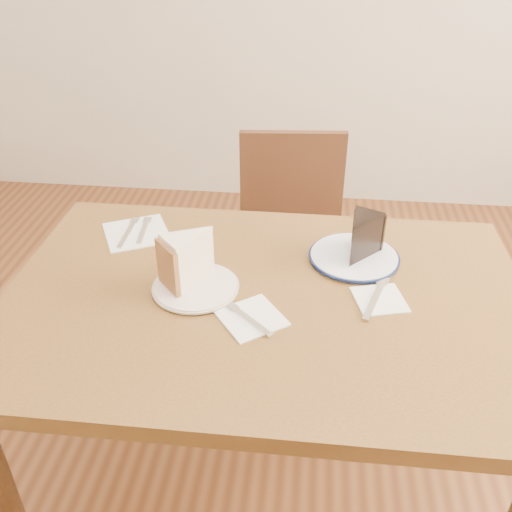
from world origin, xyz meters
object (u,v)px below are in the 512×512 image
object	(u,v)px
carrot_cake	(192,259)
chocolate_cake	(360,240)
chair_far	(291,250)
plate_cream	(196,287)
table	(263,329)
plate_navy	(354,257)

from	to	relation	value
carrot_cake	chocolate_cake	xyz separation A→B (m)	(0.39, 0.14, -0.01)
chair_far	plate_cream	size ratio (longest dim) A/B	4.45
plate_cream	table	bearing A→B (deg)	-2.63
plate_cream	carrot_cake	distance (m)	0.07
chair_far	chocolate_cake	size ratio (longest dim) A/B	7.74
chocolate_cake	carrot_cake	bearing A→B (deg)	44.82
table	carrot_cake	bearing A→B (deg)	169.35
plate_navy	chocolate_cake	xyz separation A→B (m)	(0.01, -0.00, 0.05)
plate_navy	carrot_cake	bearing A→B (deg)	-159.04
chocolate_cake	chair_far	bearing A→B (deg)	-43.35
table	chair_far	distance (m)	0.66
table	plate_navy	size ratio (longest dim) A/B	5.54
plate_cream	carrot_cake	size ratio (longest dim) A/B	1.64
chair_far	carrot_cake	distance (m)	0.72
chair_far	table	bearing A→B (deg)	81.88
plate_cream	carrot_cake	xyz separation A→B (m)	(-0.01, 0.02, 0.06)
plate_navy	carrot_cake	xyz separation A→B (m)	(-0.38, -0.15, 0.06)
plate_navy	plate_cream	bearing A→B (deg)	-155.31
chair_far	chocolate_cake	world-z (taller)	same
chair_far	plate_navy	bearing A→B (deg)	106.07
carrot_cake	chair_far	bearing A→B (deg)	119.17
carrot_cake	chocolate_cake	world-z (taller)	carrot_cake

